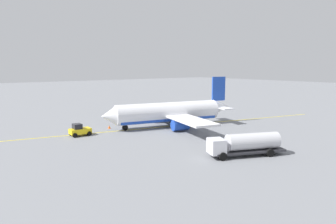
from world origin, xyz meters
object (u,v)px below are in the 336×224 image
object	(u,v)px
pushback_tug	(80,130)
fuel_tanker	(246,144)
safety_cone_nose	(109,127)
airplane	(170,113)
refueling_worker	(231,139)

from	to	relation	value
pushback_tug	fuel_tanker	bearing A→B (deg)	117.12
pushback_tug	safety_cone_nose	distance (m)	7.57
airplane	safety_cone_nose	distance (m)	12.50
fuel_tanker	safety_cone_nose	world-z (taller)	fuel_tanker
airplane	safety_cone_nose	xyz separation A→B (m)	(10.84, -5.71, -2.49)
airplane	fuel_tanker	bearing A→B (deg)	78.28
fuel_tanker	pushback_tug	distance (m)	29.03
refueling_worker	airplane	bearing A→B (deg)	-94.83
airplane	pushback_tug	bearing A→B (deg)	-9.99
airplane	safety_cone_nose	bearing A→B (deg)	-27.78
pushback_tug	refueling_worker	xyz separation A→B (m)	(-16.47, 20.54, -0.19)
airplane	refueling_worker	bearing A→B (deg)	85.17
pushback_tug	refueling_worker	world-z (taller)	pushback_tug
airplane	pushback_tug	world-z (taller)	airplane
fuel_tanker	pushback_tug	size ratio (longest dim) A/B	2.98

